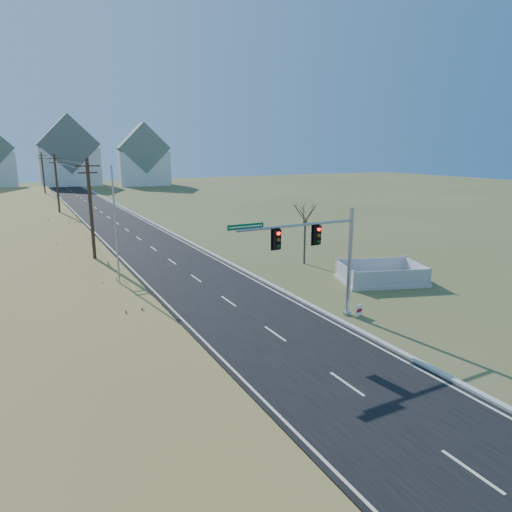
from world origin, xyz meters
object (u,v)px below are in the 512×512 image
at_px(open_sign, 359,310).
at_px(flagpole, 117,250).
at_px(traffic_signal_mast, 325,252).
at_px(fence_enclosure, 381,278).
at_px(bare_tree, 305,212).

relative_size(open_sign, flagpole, 0.08).
xyz_separation_m(traffic_signal_mast, fence_enclosure, (8.45, 4.39, -3.74)).
height_order(fence_enclosure, flagpole, flagpole).
bearing_deg(bare_tree, flagpole, -169.28).
xyz_separation_m(flagpole, bare_tree, (16.13, 3.06, 0.99)).
distance_m(fence_enclosure, bare_tree, 8.60).
height_order(flagpole, bare_tree, flagpole).
bearing_deg(open_sign, flagpole, 131.86).
bearing_deg(fence_enclosure, flagpole, -174.12).
bearing_deg(fence_enclosure, bare_tree, 124.37).
height_order(traffic_signal_mast, flagpole, flagpole).
xyz_separation_m(open_sign, flagpole, (-11.94, 9.09, 3.11)).
height_order(fence_enclosure, bare_tree, bare_tree).
height_order(traffic_signal_mast, fence_enclosure, traffic_signal_mast).
relative_size(traffic_signal_mast, bare_tree, 1.45).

